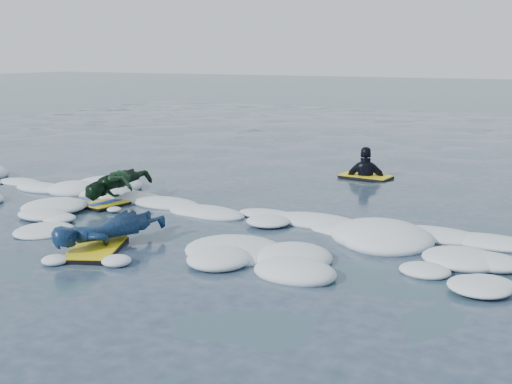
# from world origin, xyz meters

# --- Properties ---
(ground) EXTENTS (120.00, 120.00, 0.00)m
(ground) POSITION_xyz_m (0.00, 0.00, 0.00)
(ground) COLOR #192F3D
(ground) RESTS_ON ground
(foam_band) EXTENTS (12.00, 3.10, 0.30)m
(foam_band) POSITION_xyz_m (0.00, 1.03, 0.00)
(foam_band) COLOR white
(foam_band) RESTS_ON ground
(prone_woman_unit) EXTENTS (0.95, 1.66, 0.40)m
(prone_woman_unit) POSITION_xyz_m (-0.14, -0.63, 0.21)
(prone_woman_unit) COLOR black
(prone_woman_unit) RESTS_ON ground
(prone_child_unit) EXTENTS (0.66, 1.36, 0.53)m
(prone_child_unit) POSITION_xyz_m (-1.63, 1.38, 0.27)
(prone_child_unit) COLOR black
(prone_child_unit) RESTS_ON ground
(waiting_rider_unit) EXTENTS (1.04, 0.64, 1.48)m
(waiting_rider_unit) POSITION_xyz_m (1.30, 5.30, -0.10)
(waiting_rider_unit) COLOR black
(waiting_rider_unit) RESTS_ON ground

